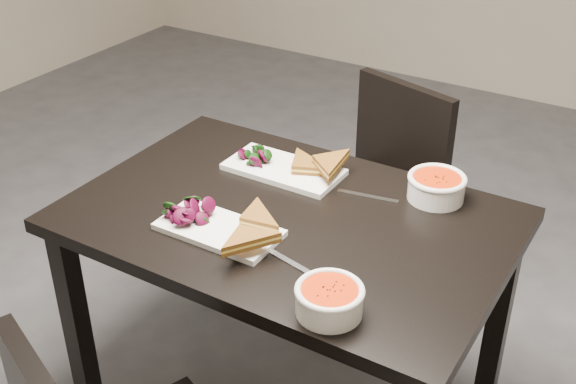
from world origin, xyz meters
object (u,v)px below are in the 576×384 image
object	(u,v)px
chair_far	(380,185)
soup_bowl_far	(436,186)
table	(288,244)
plate_near	(219,230)
soup_bowl_near	(329,299)
plate_far	(284,169)

from	to	relation	value
chair_far	soup_bowl_far	distance (m)	0.63
chair_far	soup_bowl_far	size ratio (longest dim) A/B	5.10
table	chair_far	bearing A→B (deg)	92.96
chair_far	plate_near	world-z (taller)	chair_far
soup_bowl_far	table	bearing A→B (deg)	-137.50
soup_bowl_near	plate_far	distance (m)	0.67
soup_bowl_near	plate_near	bearing A→B (deg)	161.34
plate_near	soup_bowl_far	size ratio (longest dim) A/B	1.96
chair_far	plate_far	xyz separation A→B (m)	(-0.10, -0.51, 0.27)
soup_bowl_near	soup_bowl_far	size ratio (longest dim) A/B	0.95
soup_bowl_near	chair_far	bearing A→B (deg)	108.08
plate_near	soup_bowl_far	world-z (taller)	soup_bowl_far
chair_far	soup_bowl_far	world-z (taller)	chair_far
soup_bowl_far	chair_far	bearing A→B (deg)	129.86
chair_far	soup_bowl_near	distance (m)	1.12
soup_bowl_near	soup_bowl_far	xyz separation A→B (m)	(0.02, 0.60, 0.00)
soup_bowl_far	plate_near	bearing A→B (deg)	-132.49
soup_bowl_near	soup_bowl_far	bearing A→B (deg)	88.18
plate_far	soup_bowl_far	size ratio (longest dim) A/B	2.11
plate_near	soup_bowl_far	xyz separation A→B (m)	(0.42, 0.46, 0.03)
plate_near	chair_far	bearing A→B (deg)	85.39
plate_far	chair_far	bearing A→B (deg)	79.04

